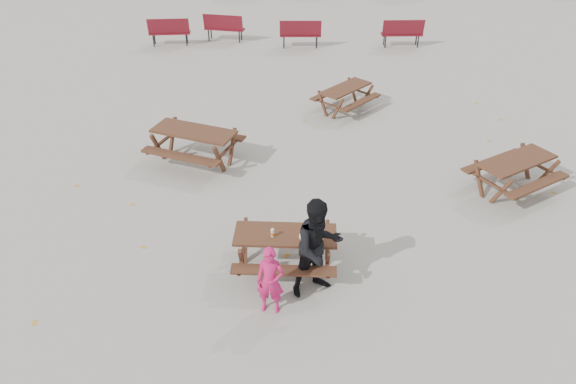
{
  "coord_description": "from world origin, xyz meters",
  "views": [
    {
      "loc": [
        0.41,
        -7.85,
        6.71
      ],
      "look_at": [
        0.0,
        1.0,
        1.0
      ],
      "focal_mm": 35.0,
      "sensor_mm": 36.0,
      "label": 1
    }
  ],
  "objects_px": {
    "picnic_table_east": "(514,175)",
    "picnic_table_north": "(195,146)",
    "soda_bottle": "(273,233)",
    "picnic_table_far": "(345,99)",
    "child": "(270,281)",
    "main_picnic_table": "(285,242)",
    "food_tray": "(304,237)",
    "adult": "(318,248)"
  },
  "relations": [
    {
      "from": "picnic_table_far",
      "to": "soda_bottle",
      "type": "bearing_deg",
      "value": -151.7
    },
    {
      "from": "picnic_table_north",
      "to": "food_tray",
      "type": "bearing_deg",
      "value": -36.64
    },
    {
      "from": "soda_bottle",
      "to": "adult",
      "type": "distance_m",
      "value": 0.92
    },
    {
      "from": "picnic_table_far",
      "to": "main_picnic_table",
      "type": "bearing_deg",
      "value": -150.13
    },
    {
      "from": "picnic_table_east",
      "to": "soda_bottle",
      "type": "bearing_deg",
      "value": 176.17
    },
    {
      "from": "food_tray",
      "to": "soda_bottle",
      "type": "height_order",
      "value": "soda_bottle"
    },
    {
      "from": "soda_bottle",
      "to": "main_picnic_table",
      "type": "bearing_deg",
      "value": 22.17
    },
    {
      "from": "picnic_table_north",
      "to": "adult",
      "type": "bearing_deg",
      "value": -37.26
    },
    {
      "from": "picnic_table_east",
      "to": "food_tray",
      "type": "bearing_deg",
      "value": 179.17
    },
    {
      "from": "soda_bottle",
      "to": "picnic_table_far",
      "type": "xyz_separation_m",
      "value": [
        1.56,
        7.04,
        -0.5
      ]
    },
    {
      "from": "picnic_table_east",
      "to": "picnic_table_north",
      "type": "bearing_deg",
      "value": 138.63
    },
    {
      "from": "picnic_table_far",
      "to": "adult",
      "type": "bearing_deg",
      "value": -145.04
    },
    {
      "from": "adult",
      "to": "picnic_table_north",
      "type": "height_order",
      "value": "adult"
    },
    {
      "from": "main_picnic_table",
      "to": "adult",
      "type": "distance_m",
      "value": 0.86
    },
    {
      "from": "child",
      "to": "picnic_table_far",
      "type": "height_order",
      "value": "child"
    },
    {
      "from": "main_picnic_table",
      "to": "adult",
      "type": "bearing_deg",
      "value": -43.49
    },
    {
      "from": "child",
      "to": "picnic_table_far",
      "type": "distance_m",
      "value": 8.17
    },
    {
      "from": "picnic_table_east",
      "to": "picnic_table_far",
      "type": "distance_m",
      "value": 5.39
    },
    {
      "from": "picnic_table_far",
      "to": "picnic_table_east",
      "type": "bearing_deg",
      "value": -98.51
    },
    {
      "from": "soda_bottle",
      "to": "child",
      "type": "height_order",
      "value": "child"
    },
    {
      "from": "main_picnic_table",
      "to": "picnic_table_north",
      "type": "distance_m",
      "value": 4.46
    },
    {
      "from": "adult",
      "to": "picnic_table_far",
      "type": "bearing_deg",
      "value": 55.64
    },
    {
      "from": "main_picnic_table",
      "to": "soda_bottle",
      "type": "height_order",
      "value": "soda_bottle"
    },
    {
      "from": "soda_bottle",
      "to": "picnic_table_far",
      "type": "height_order",
      "value": "soda_bottle"
    },
    {
      "from": "soda_bottle",
      "to": "child",
      "type": "distance_m",
      "value": 1.0
    },
    {
      "from": "picnic_table_east",
      "to": "picnic_table_far",
      "type": "relative_size",
      "value": 1.12
    },
    {
      "from": "soda_bottle",
      "to": "picnic_table_east",
      "type": "distance_m",
      "value": 5.89
    },
    {
      "from": "child",
      "to": "adult",
      "type": "relative_size",
      "value": 0.68
    },
    {
      "from": "food_tray",
      "to": "picnic_table_north",
      "type": "distance_m",
      "value": 4.73
    },
    {
      "from": "main_picnic_table",
      "to": "soda_bottle",
      "type": "bearing_deg",
      "value": -157.83
    },
    {
      "from": "picnic_table_far",
      "to": "picnic_table_north",
      "type": "bearing_deg",
      "value": 171.45
    },
    {
      "from": "main_picnic_table",
      "to": "food_tray",
      "type": "distance_m",
      "value": 0.4
    },
    {
      "from": "child",
      "to": "picnic_table_far",
      "type": "bearing_deg",
      "value": 82.89
    },
    {
      "from": "picnic_table_east",
      "to": "picnic_table_north",
      "type": "relative_size",
      "value": 0.92
    },
    {
      "from": "main_picnic_table",
      "to": "food_tray",
      "type": "bearing_deg",
      "value": -15.85
    },
    {
      "from": "food_tray",
      "to": "main_picnic_table",
      "type": "bearing_deg",
      "value": 164.15
    },
    {
      "from": "food_tray",
      "to": "soda_bottle",
      "type": "xyz_separation_m",
      "value": [
        -0.55,
        0.01,
        0.05
      ]
    },
    {
      "from": "main_picnic_table",
      "to": "picnic_table_north",
      "type": "height_order",
      "value": "picnic_table_north"
    },
    {
      "from": "soda_bottle",
      "to": "picnic_table_far",
      "type": "relative_size",
      "value": 0.11
    },
    {
      "from": "main_picnic_table",
      "to": "child",
      "type": "xyz_separation_m",
      "value": [
        -0.19,
        -1.07,
        0.04
      ]
    },
    {
      "from": "soda_bottle",
      "to": "adult",
      "type": "bearing_deg",
      "value": -29.92
    },
    {
      "from": "main_picnic_table",
      "to": "picnic_table_far",
      "type": "bearing_deg",
      "value": 79.04
    }
  ]
}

